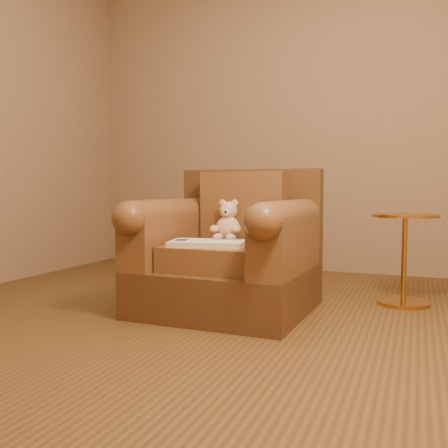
% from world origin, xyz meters
% --- Properties ---
extents(floor, '(4.00, 4.00, 0.00)m').
position_xyz_m(floor, '(0.00, 0.00, 0.00)').
color(floor, brown).
rests_on(floor, ground).
extents(room, '(4.02, 4.02, 2.71)m').
position_xyz_m(room, '(0.00, 0.00, 1.71)').
color(room, '#93785A').
rests_on(room, ground).
extents(armchair, '(1.00, 0.95, 0.87)m').
position_xyz_m(armchair, '(-0.02, 0.35, 0.34)').
color(armchair, '#50321A').
rests_on(armchair, floor).
extents(teddy_bear, '(0.19, 0.22, 0.26)m').
position_xyz_m(teddy_bear, '(-0.07, 0.43, 0.52)').
color(teddy_bear, beige).
rests_on(teddy_bear, armchair).
extents(guidebook, '(0.46, 0.32, 0.03)m').
position_xyz_m(guidebook, '(-0.06, 0.09, 0.43)').
color(guidebook, beige).
rests_on(guidebook, armchair).
extents(side_table, '(0.42, 0.42, 0.58)m').
position_xyz_m(side_table, '(0.97, 0.87, 0.31)').
color(side_table, '#C68A36').
rests_on(side_table, floor).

